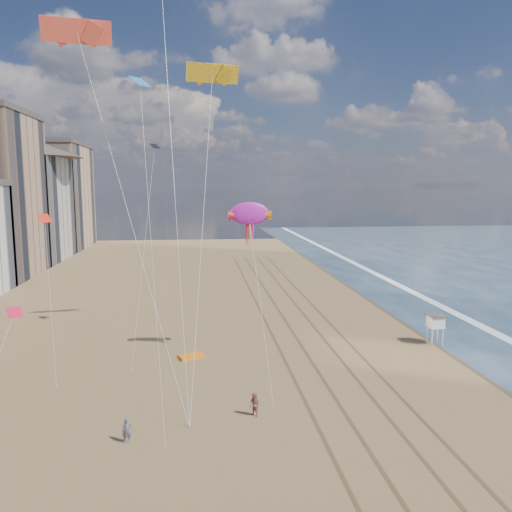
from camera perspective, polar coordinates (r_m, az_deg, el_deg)
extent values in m
plane|color=#42301E|center=(67.76, 18.07, -6.02)|extent=(260.00, 260.00, 0.00)
plane|color=white|center=(69.59, 21.23, -5.80)|extent=(260.00, 260.00, 0.00)
cube|color=brown|center=(52.73, 2.17, -9.61)|extent=(0.28, 120.00, 0.01)
cube|color=brown|center=(53.13, 4.76, -9.50)|extent=(0.28, 120.00, 0.01)
cube|color=brown|center=(53.74, 7.73, -9.34)|extent=(0.28, 120.00, 0.01)
cube|color=brown|center=(54.30, 10.01, -9.21)|extent=(0.28, 120.00, 0.01)
cube|color=#BCB2A3|center=(117.63, -24.76, 4.87)|extent=(15.00, 22.00, 22.00)
cone|color=#473D38|center=(117.81, -25.15, 11.28)|extent=(34.22, 34.22, 4.40)
cube|color=tan|center=(138.76, -22.18, 6.21)|extent=(16.00, 24.00, 26.00)
cube|color=#473D38|center=(139.13, -22.48, 11.77)|extent=(16.32, 24.48, 1.00)
cylinder|color=white|center=(53.77, 19.48, -8.80)|extent=(0.11, 0.11, 1.68)
cylinder|color=white|center=(54.26, 20.56, -8.70)|extent=(0.11, 0.11, 1.68)
cylinder|color=white|center=(54.74, 18.96, -8.48)|extent=(0.11, 0.11, 1.68)
cylinder|color=white|center=(55.22, 20.02, -8.39)|extent=(0.11, 0.11, 1.68)
cube|color=white|center=(54.23, 19.80, -7.59)|extent=(1.50, 1.50, 0.11)
cube|color=white|center=(54.09, 19.83, -7.02)|extent=(1.40, 1.40, 1.03)
cube|color=#473D38|center=(53.94, 19.86, -6.40)|extent=(1.68, 1.68, 0.09)
cube|color=orange|center=(48.08, -7.37, -11.29)|extent=(2.64, 2.12, 0.26)
ellipsoid|color=#B71CA8|center=(45.03, -0.72, 4.88)|extent=(3.96, 0.74, 2.35)
cone|color=red|center=(44.91, -2.52, 4.64)|extent=(1.06, 0.88, 0.88)
cone|color=orange|center=(45.20, 1.07, 4.67)|extent=(1.06, 0.88, 0.88)
cylinder|color=silver|center=(40.67, 0.52, -5.73)|extent=(0.03, 0.03, 16.79)
imported|color=#4F5465|center=(34.01, -14.55, -18.73)|extent=(0.61, 0.42, 1.62)
imported|color=#9C584F|center=(36.26, -0.17, -16.66)|extent=(1.02, 1.03, 1.68)
cube|color=gold|center=(52.51, -4.99, 20.08)|extent=(5.25, 1.73, 1.79)
cube|color=#F54D36|center=(42.59, -19.84, 23.03)|extent=(5.08, 1.68, 1.73)
plane|color=red|center=(48.04, -23.01, 4.00)|extent=(1.68, 1.64, 0.71)
plane|color=red|center=(39.04, -25.89, -5.80)|extent=(1.62, 1.58, 0.56)
plane|color=blue|center=(37.27, -13.12, 18.85)|extent=(1.83, 1.83, 0.78)
plane|color=black|center=(52.12, -11.50, 12.21)|extent=(1.52, 1.50, 0.55)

